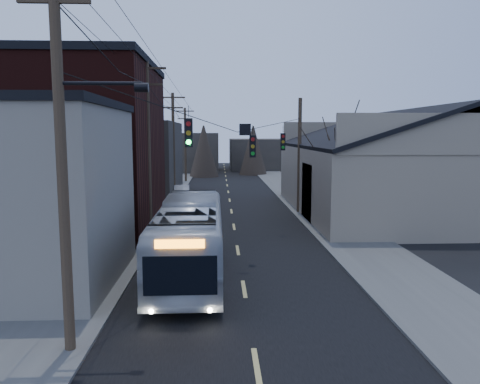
# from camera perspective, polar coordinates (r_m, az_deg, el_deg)

# --- Properties ---
(road_surface) EXTENTS (9.00, 110.00, 0.02)m
(road_surface) POSITION_cam_1_polar(r_m,az_deg,el_deg) (39.73, -1.21, -1.42)
(road_surface) COLOR black
(road_surface) RESTS_ON ground
(sidewalk_left) EXTENTS (4.00, 110.00, 0.12)m
(sidewalk_left) POSITION_cam_1_polar(r_m,az_deg,el_deg) (40.10, -10.54, -1.39)
(sidewalk_left) COLOR #474744
(sidewalk_left) RESTS_ON ground
(sidewalk_right) EXTENTS (4.00, 110.00, 0.12)m
(sidewalk_right) POSITION_cam_1_polar(r_m,az_deg,el_deg) (40.40, 8.05, -1.27)
(sidewalk_right) COLOR #474744
(sidewalk_right) RESTS_ON ground
(building_clapboard) EXTENTS (8.00, 8.00, 7.00)m
(building_clapboard) POSITION_cam_1_polar(r_m,az_deg,el_deg) (20.12, -26.19, -0.53)
(building_clapboard) COLOR gray
(building_clapboard) RESTS_ON ground
(building_brick) EXTENTS (10.00, 12.00, 10.00)m
(building_brick) POSITION_cam_1_polar(r_m,az_deg,el_deg) (30.66, -19.86, 4.99)
(building_brick) COLOR black
(building_brick) RESTS_ON ground
(building_left_far) EXTENTS (9.00, 14.00, 7.00)m
(building_left_far) POSITION_cam_1_polar(r_m,az_deg,el_deg) (46.14, -13.31, 3.94)
(building_left_far) COLOR #342F29
(building_left_far) RESTS_ON ground
(warehouse) EXTENTS (16.16, 20.60, 7.73)m
(warehouse) POSITION_cam_1_polar(r_m,az_deg,el_deg) (37.14, 19.47, 1.75)
(warehouse) COLOR gray
(warehouse) RESTS_ON ground
(building_far_left) EXTENTS (10.00, 12.00, 6.00)m
(building_far_left) POSITION_cam_1_polar(r_m,az_deg,el_deg) (74.51, -6.50, 4.86)
(building_far_left) COLOR #342F29
(building_far_left) RESTS_ON ground
(building_far_right) EXTENTS (12.00, 14.00, 5.00)m
(building_far_right) POSITION_cam_1_polar(r_m,az_deg,el_deg) (79.74, 3.14, 4.68)
(building_far_right) COLOR #342F29
(building_far_right) RESTS_ON ground
(bare_tree) EXTENTS (0.40, 0.40, 7.20)m
(bare_tree) POSITION_cam_1_polar(r_m,az_deg,el_deg) (30.29, 11.64, 2.59)
(bare_tree) COLOR black
(bare_tree) RESTS_ON ground
(utility_lines) EXTENTS (11.24, 45.28, 10.50)m
(utility_lines) POSITION_cam_1_polar(r_m,az_deg,el_deg) (33.50, -6.34, 5.44)
(utility_lines) COLOR #382B1E
(utility_lines) RESTS_ON ground
(bus) EXTENTS (2.70, 11.24, 3.13)m
(bus) POSITION_cam_1_polar(r_m,az_deg,el_deg) (19.99, -6.11, -5.52)
(bus) COLOR #ACB1B8
(bus) RESTS_ON ground
(parked_car) EXTENTS (1.60, 3.99, 1.29)m
(parked_car) POSITION_cam_1_polar(r_m,az_deg,el_deg) (42.43, -7.11, -0.06)
(parked_car) COLOR #9B9EA2
(parked_car) RESTS_ON ground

